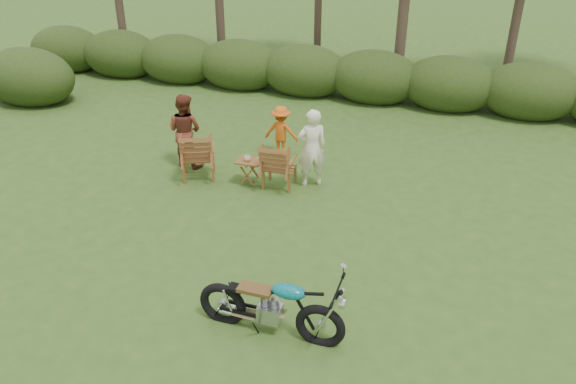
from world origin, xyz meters
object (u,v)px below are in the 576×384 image
(adult_a, at_px, (311,185))
(motorcycle, at_px, (271,331))
(child, at_px, (281,156))
(lawn_chair_left, at_px, (200,177))
(adult_b, at_px, (188,164))
(lawn_chair_right, at_px, (279,186))
(side_table, at_px, (250,172))
(cup, at_px, (247,158))

(adult_a, bearing_deg, motorcycle, 68.17)
(child, bearing_deg, lawn_chair_left, 47.52)
(adult_b, relative_size, child, 1.36)
(lawn_chair_right, xyz_separation_m, adult_b, (-2.19, 0.34, 0.00))
(motorcycle, bearing_deg, adult_a, 99.20)
(lawn_chair_right, xyz_separation_m, child, (-0.41, 1.37, 0.00))
(side_table, bearing_deg, lawn_chair_left, -178.10)
(motorcycle, xyz_separation_m, side_table, (-1.79, 3.89, 0.26))
(lawn_chair_right, distance_m, side_table, 0.65)
(lawn_chair_left, bearing_deg, motorcycle, 103.31)
(cup, bearing_deg, side_table, 46.96)
(lawn_chair_left, bearing_deg, side_table, 158.33)
(lawn_chair_right, height_order, side_table, side_table)
(motorcycle, relative_size, child, 1.67)
(cup, bearing_deg, adult_b, 163.50)
(lawn_chair_right, relative_size, lawn_chair_left, 0.92)
(lawn_chair_right, relative_size, adult_b, 0.62)
(lawn_chair_right, xyz_separation_m, cup, (-0.62, -0.13, 0.58))
(motorcycle, relative_size, side_table, 3.68)
(adult_a, distance_m, child, 1.51)
(lawn_chair_right, distance_m, adult_a, 0.64)
(motorcycle, distance_m, cup, 4.31)
(lawn_chair_right, distance_m, cup, 0.86)
(motorcycle, distance_m, child, 5.59)
(lawn_chair_left, relative_size, adult_b, 0.68)
(side_table, relative_size, cup, 3.86)
(motorcycle, height_order, adult_b, adult_b)
(child, bearing_deg, lawn_chair_right, 104.70)
(cup, distance_m, adult_b, 1.74)
(side_table, xyz_separation_m, adult_a, (1.18, 0.34, -0.26))
(motorcycle, bearing_deg, adult_b, 129.04)
(cup, bearing_deg, child, 82.15)
(cup, bearing_deg, adult_a, 16.91)
(side_table, bearing_deg, child, 83.14)
(child, bearing_deg, adult_b, 27.99)
(adult_b, xyz_separation_m, child, (1.78, 1.03, 0.00))
(side_table, bearing_deg, motorcycle, -65.24)
(lawn_chair_right, bearing_deg, lawn_chair_left, 2.32)
(cup, height_order, adult_a, adult_a)
(motorcycle, xyz_separation_m, adult_b, (-3.39, 4.32, 0.00))
(cup, height_order, adult_b, adult_b)
(side_table, relative_size, adult_a, 0.33)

